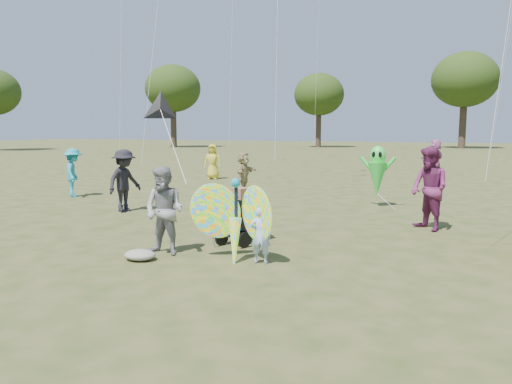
% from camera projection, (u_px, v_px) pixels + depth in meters
% --- Properties ---
extents(ground, '(160.00, 160.00, 0.00)m').
position_uv_depth(ground, '(228.00, 277.00, 7.49)').
color(ground, '#51592B').
rests_on(ground, ground).
extents(child_girl, '(0.38, 0.28, 0.95)m').
position_uv_depth(child_girl, '(261.00, 235.00, 8.18)').
color(child_girl, '#A8C5EE').
rests_on(child_girl, ground).
extents(adult_man, '(0.77, 0.60, 1.56)m').
position_uv_depth(adult_man, '(164.00, 211.00, 8.73)').
color(adult_man, gray).
rests_on(adult_man, ground).
extents(grey_bag, '(0.55, 0.45, 0.17)m').
position_uv_depth(grey_bag, '(140.00, 255.00, 8.44)').
color(grey_bag, gray).
rests_on(grey_bag, ground).
extents(crowd_b, '(0.75, 1.15, 1.67)m').
position_uv_depth(crowd_b, '(124.00, 181.00, 13.29)').
color(crowd_b, black).
rests_on(crowd_b, ground).
extents(crowd_d, '(0.46, 1.34, 1.43)m').
position_uv_depth(crowd_d, '(244.00, 173.00, 17.14)').
color(crowd_d, tan).
rests_on(crowd_d, ground).
extents(crowd_e, '(1.11, 1.12, 1.83)m').
position_uv_depth(crowd_e, '(429.00, 189.00, 10.83)').
color(crowd_e, '#6B2350').
rests_on(crowd_e, ground).
extents(crowd_g, '(0.85, 0.66, 1.55)m').
position_uv_depth(crowd_g, '(213.00, 162.00, 21.96)').
color(crowd_g, gold).
rests_on(crowd_g, ground).
extents(crowd_i, '(1.10, 1.17, 1.58)m').
position_uv_depth(crowd_i, '(73.00, 173.00, 16.25)').
color(crowd_i, teal).
rests_on(crowd_i, ground).
extents(crowd_j, '(1.15, 1.70, 1.76)m').
position_uv_depth(crowd_j, '(435.00, 159.00, 21.94)').
color(crowd_j, '#C470AD').
rests_on(crowd_j, ground).
extents(jogging_stroller, '(0.74, 1.13, 1.09)m').
position_uv_depth(jogging_stroller, '(242.00, 211.00, 9.68)').
color(jogging_stroller, black).
rests_on(jogging_stroller, ground).
extents(butterfly_kite, '(1.74, 0.75, 1.60)m').
position_uv_depth(butterfly_kite, '(235.00, 221.00, 8.31)').
color(butterfly_kite, '#FF282F').
rests_on(butterfly_kite, ground).
extents(delta_kite_rig, '(2.26, 2.24, 1.79)m').
position_uv_depth(delta_kite_rig, '(160.00, 110.00, 10.87)').
color(delta_kite_rig, black).
rests_on(delta_kite_rig, ground).
extents(alien_kite, '(1.12, 0.69, 1.74)m').
position_uv_depth(alien_kite, '(377.00, 173.00, 14.07)').
color(alien_kite, '#33D942').
rests_on(alien_kite, ground).
extents(tree_line, '(91.78, 33.60, 10.79)m').
position_uv_depth(tree_line, '(482.00, 78.00, 46.08)').
color(tree_line, '#3A2D21').
rests_on(tree_line, ground).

